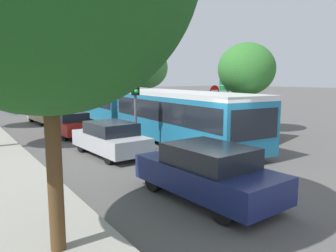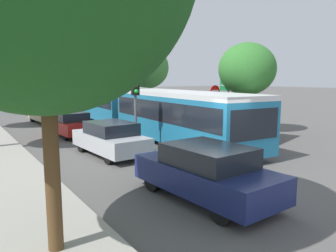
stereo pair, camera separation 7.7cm
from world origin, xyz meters
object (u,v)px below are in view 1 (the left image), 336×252
at_px(queued_car_red, 69,124).
at_px(no_entry_sign, 214,101).
at_px(queued_car_tan, 46,113).
at_px(queued_car_navy, 207,172).
at_px(tree_right_far, 95,69).
at_px(tree_right_near, 246,69).
at_px(white_van, 243,119).
at_px(tree_right_mid, 146,69).
at_px(city_bus_rear, 13,96).
at_px(articulated_bus, 146,108).
at_px(queued_car_silver, 110,138).
at_px(direction_sign_post, 228,89).
at_px(traffic_light, 135,95).

height_order(queued_car_red, no_entry_sign, no_entry_sign).
bearing_deg(queued_car_tan, queued_car_red, 174.17).
relative_size(queued_car_navy, tree_right_far, 0.67).
bearing_deg(tree_right_near, queued_car_tan, 129.08).
relative_size(white_van, tree_right_mid, 0.90).
height_order(city_bus_rear, queued_car_navy, city_bus_rear).
xyz_separation_m(queued_car_tan, tree_right_far, (8.63, 12.13, 3.56)).
bearing_deg(articulated_bus, tree_right_mid, 153.00).
bearing_deg(queued_car_silver, queued_car_navy, 177.10).
bearing_deg(queued_car_tan, articulated_bus, -158.65).
relative_size(direction_sign_post, tree_right_mid, 0.60).
height_order(direction_sign_post, tree_right_mid, tree_right_mid).
distance_m(articulated_bus, queued_car_silver, 5.67).
distance_m(queued_car_red, tree_right_mid, 11.93).
height_order(city_bus_rear, traffic_light, traffic_light).
relative_size(queued_car_navy, traffic_light, 1.28).
distance_m(queued_car_navy, queued_car_red, 11.74).
relative_size(queued_car_navy, white_van, 0.81).
bearing_deg(traffic_light, queued_car_tan, -164.80).
bearing_deg(queued_car_silver, traffic_light, -98.88).
height_order(city_bus_rear, queued_car_silver, city_bus_rear).
bearing_deg(queued_car_red, city_bus_rear, -3.58).
bearing_deg(direction_sign_post, tree_right_near, 135.38).
bearing_deg(tree_right_far, city_bus_rear, 175.50).
relative_size(city_bus_rear, no_entry_sign, 3.93).
relative_size(queued_car_silver, tree_right_far, 0.64).
bearing_deg(articulated_bus, queued_car_navy, -18.18).
xyz_separation_m(queued_car_silver, traffic_light, (1.16, -0.11, 1.78)).
relative_size(articulated_bus, tree_right_far, 2.71).
distance_m(articulated_bus, tree_right_far, 20.96).
bearing_deg(traffic_light, tree_right_near, 109.34).
bearing_deg(queued_car_silver, tree_right_mid, -39.08).
bearing_deg(tree_right_far, queued_car_tan, -125.44).
bearing_deg(tree_right_far, white_van, -95.68).
xyz_separation_m(city_bus_rear, queued_car_red, (-0.08, -19.20, -0.68)).
height_order(white_van, tree_right_far, tree_right_far).
relative_size(articulated_bus, tree_right_near, 3.32).
relative_size(queued_car_navy, queued_car_red, 1.10).
xyz_separation_m(queued_car_red, tree_right_mid, (9.05, 7.00, 3.36)).
xyz_separation_m(city_bus_rear, tree_right_near, (9.09, -23.77, 2.38)).
relative_size(queued_car_silver, white_van, 0.78).
bearing_deg(city_bus_rear, queued_car_silver, 176.21).
relative_size(city_bus_rear, queued_car_tan, 2.73).
relative_size(queued_car_silver, direction_sign_post, 1.16).
height_order(queued_car_tan, traffic_light, traffic_light).
bearing_deg(queued_car_silver, tree_right_near, -86.85).
height_order(direction_sign_post, tree_right_far, tree_right_far).
distance_m(articulated_bus, city_bus_rear, 21.25).
height_order(queued_car_silver, queued_car_tan, queued_car_silver).
xyz_separation_m(traffic_light, tree_right_mid, (7.92, 12.73, 1.55)).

